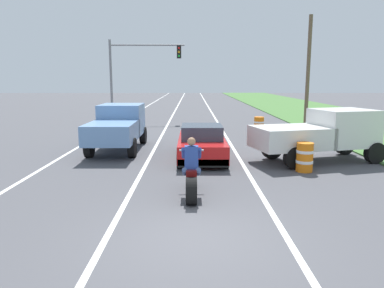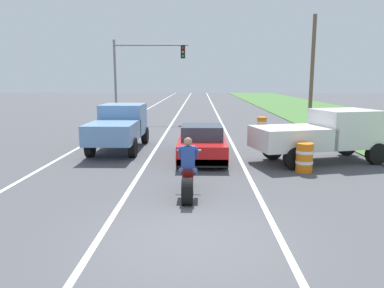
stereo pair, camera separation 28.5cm
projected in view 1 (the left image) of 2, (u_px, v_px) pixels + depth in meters
ground_plane at (195, 238)px, 7.26m from camera, size 160.00×160.00×0.00m
lane_stripe_left_solid at (119, 122)px, 26.94m from camera, size 0.14×120.00×0.01m
lane_stripe_right_solid at (216, 122)px, 26.96m from camera, size 0.14×120.00×0.01m
lane_stripe_centre_dashed at (168, 122)px, 26.95m from camera, size 0.14×120.00×0.01m
grass_verge_right at (354, 122)px, 26.99m from camera, size 10.00×120.00×0.06m
motorcycle_with_rider at (190, 175)px, 9.74m from camera, size 0.70×2.21×1.62m
sports_car_red at (201, 143)px, 14.45m from camera, size 1.84×4.30×1.37m
pickup_truck_left_lane_light_blue at (117, 125)px, 16.21m from camera, size 2.02×4.80×1.98m
pickup_truck_right_shoulder_white at (320, 133)px, 13.99m from camera, size 5.14×3.14×1.98m
traffic_light_mast_near at (133, 67)px, 27.06m from camera, size 5.56×0.34×6.00m
utility_pole_roadside at (307, 73)px, 23.43m from camera, size 0.24×0.24×7.11m
construction_barrel_nearest at (303, 157)px, 12.49m from camera, size 0.58×0.58×1.00m
construction_barrel_mid at (287, 139)px, 16.33m from camera, size 0.58×0.58×1.00m
construction_barrel_far at (258, 125)px, 21.06m from camera, size 0.58×0.58×1.00m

